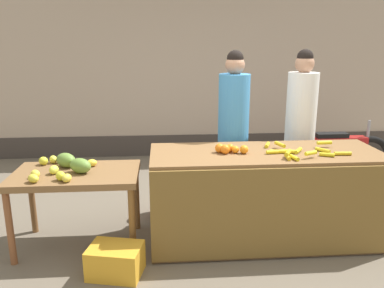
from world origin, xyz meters
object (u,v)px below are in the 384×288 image
object	(u,v)px
parked_motorcycle	(336,154)
produce_crate	(116,261)
vendor_woman_white_shirt	(300,131)
vendor_woman_blue_shirt	(233,134)
produce_sack	(165,192)

from	to	relation	value
parked_motorcycle	produce_crate	bearing A→B (deg)	-143.78
vendor_woman_white_shirt	vendor_woman_blue_shirt	bearing A→B (deg)	-175.11
parked_motorcycle	produce_sack	world-z (taller)	parked_motorcycle
vendor_woman_white_shirt	produce_sack	xyz separation A→B (m)	(-1.56, -0.10, -0.66)
vendor_woman_blue_shirt	parked_motorcycle	bearing A→B (deg)	28.63
parked_motorcycle	produce_crate	xyz separation A→B (m)	(-2.86, -2.09, -0.27)
vendor_woman_blue_shirt	parked_motorcycle	world-z (taller)	vendor_woman_blue_shirt
produce_crate	produce_sack	xyz separation A→B (m)	(0.43, 1.16, 0.14)
vendor_woman_blue_shirt	vendor_woman_white_shirt	size ratio (longest dim) A/B	1.00
produce_crate	produce_sack	bearing A→B (deg)	69.46
vendor_woman_blue_shirt	produce_crate	xyz separation A→B (m)	(-1.20, -1.19, -0.80)
produce_sack	parked_motorcycle	bearing A→B (deg)	21.14
parked_motorcycle	vendor_woman_blue_shirt	bearing A→B (deg)	-151.37
parked_motorcycle	produce_crate	size ratio (longest dim) A/B	3.64
vendor_woman_blue_shirt	parked_motorcycle	xyz separation A→B (m)	(1.65, 0.90, -0.53)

